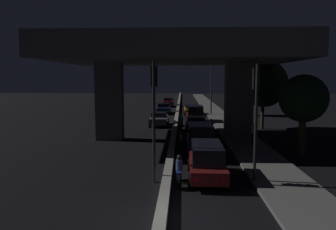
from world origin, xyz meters
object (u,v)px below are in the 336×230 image
(street_lamp, at_px, (209,81))
(car_taxi_yellow_fifth, at_px, (191,109))
(car_dark_red_lead, at_px, (207,160))
(motorcycle_black_filtering_mid, at_px, (182,142))
(traffic_light_left_of_median, at_px, (154,101))
(car_grey_lead_oncoming, at_px, (159,119))
(motorcycle_blue_filtering_near, at_px, (179,172))
(motorcycle_red_filtering_far, at_px, (181,124))
(car_dark_red_third_oncoming, at_px, (168,102))
(car_dark_blue_second, at_px, (200,137))
(car_dark_blue_second_oncoming, at_px, (164,108))
(pedestrian_on_sidewalk, at_px, (254,133))
(traffic_light_right_of_median, at_px, (256,103))
(car_black_third, at_px, (196,123))
(car_dark_red_fourth, at_px, (195,114))

(street_lamp, bearing_deg, car_taxi_yellow_fifth, 156.94)
(car_dark_red_lead, height_order, motorcycle_black_filtering_mid, car_dark_red_lead)
(traffic_light_left_of_median, xyz_separation_m, car_grey_lead_oncoming, (-1.10, 18.71, -3.11))
(car_taxi_yellow_fifth, distance_m, motorcycle_blue_filtering_near, 30.11)
(traffic_light_left_of_median, distance_m, motorcycle_red_filtering_far, 16.14)
(car_dark_red_lead, bearing_deg, car_dark_red_third_oncoming, 5.51)
(car_dark_blue_second, xyz_separation_m, motorcycle_red_filtering_far, (-1.30, 9.13, -0.36))
(car_dark_blue_second_oncoming, relative_size, pedestrian_on_sidewalk, 2.98)
(traffic_light_right_of_median, xyz_separation_m, car_dark_red_lead, (-2.17, 0.53, -2.84))
(traffic_light_right_of_median, xyz_separation_m, car_taxi_yellow_fifth, (-2.17, 29.65, -3.05))
(car_taxi_yellow_fifth, distance_m, car_dark_blue_second_oncoming, 4.04)
(street_lamp, xyz_separation_m, car_black_third, (-2.26, -13.35, -3.80))
(car_dark_blue_second, bearing_deg, traffic_light_left_of_median, 159.22)
(car_grey_lead_oncoming, height_order, car_dark_red_third_oncoming, car_dark_red_third_oncoming)
(motorcycle_blue_filtering_near, relative_size, pedestrian_on_sidewalk, 1.17)
(street_lamp, bearing_deg, motorcycle_red_filtering_far, -105.59)
(car_dark_red_lead, xyz_separation_m, car_taxi_yellow_fifth, (-0.00, 29.12, -0.21))
(car_dark_red_fourth, bearing_deg, car_black_third, 178.41)
(car_grey_lead_oncoming, bearing_deg, car_dark_red_third_oncoming, -179.96)
(car_dark_red_third_oncoming, distance_m, motorcycle_blue_filtering_near, 42.98)
(pedestrian_on_sidewalk, bearing_deg, street_lamp, 94.89)
(street_lamp, relative_size, pedestrian_on_sidewalk, 4.87)
(car_dark_red_lead, bearing_deg, car_grey_lead_oncoming, 11.72)
(car_dark_red_fourth, relative_size, motorcycle_blue_filtering_near, 2.39)
(car_black_third, bearing_deg, motorcycle_blue_filtering_near, 174.20)
(car_grey_lead_oncoming, distance_m, motorcycle_red_filtering_far, 3.76)
(car_dark_red_third_oncoming, bearing_deg, motorcycle_red_filtering_far, 2.39)
(car_black_third, height_order, car_dark_red_fourth, car_dark_red_fourth)
(street_lamp, relative_size, motorcycle_black_filtering_mid, 4.29)
(street_lamp, bearing_deg, car_grey_lead_oncoming, -120.81)
(street_lamp, height_order, car_grey_lead_oncoming, street_lamp)
(motorcycle_black_filtering_mid, bearing_deg, traffic_light_right_of_median, -149.51)
(traffic_light_left_of_median, distance_m, car_taxi_yellow_fifth, 29.92)
(car_dark_red_fourth, height_order, car_dark_blue_second_oncoming, car_dark_red_fourth)
(car_taxi_yellow_fifth, height_order, motorcycle_black_filtering_mid, motorcycle_black_filtering_mid)
(car_dark_red_lead, relative_size, car_dark_blue_second, 1.09)
(traffic_light_right_of_median, relative_size, car_dark_red_third_oncoming, 1.31)
(car_dark_red_lead, xyz_separation_m, motorcycle_blue_filtering_near, (-1.33, -0.96, -0.31))
(traffic_light_left_of_median, distance_m, traffic_light_right_of_median, 4.69)
(car_dark_blue_second, xyz_separation_m, car_dark_red_third_oncoming, (-3.72, 35.86, -0.18))
(car_grey_lead_oncoming, height_order, motorcycle_blue_filtering_near, motorcycle_blue_filtering_near)
(car_black_third, xyz_separation_m, car_dark_blue_second_oncoming, (-3.90, 15.57, -0.00))
(motorcycle_black_filtering_mid, bearing_deg, traffic_light_left_of_median, 173.11)
(car_dark_red_lead, xyz_separation_m, car_grey_lead_oncoming, (-3.62, 18.18, -0.19))
(car_dark_blue_second_oncoming, relative_size, motorcycle_red_filtering_far, 2.71)
(traffic_light_right_of_median, distance_m, car_dark_red_third_oncoming, 42.99)
(car_dark_blue_second, distance_m, car_grey_lead_oncoming, 12.62)
(car_grey_lead_oncoming, xyz_separation_m, pedestrian_on_sidewalk, (7.64, -10.00, 0.20))
(car_grey_lead_oncoming, relative_size, motorcycle_red_filtering_far, 2.45)
(car_dark_blue_second_oncoming, bearing_deg, car_dark_red_third_oncoming, 177.83)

